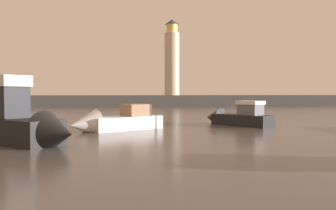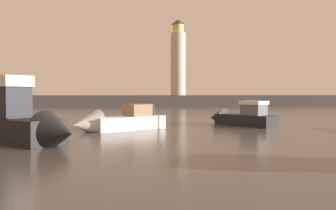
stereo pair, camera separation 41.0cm
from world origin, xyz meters
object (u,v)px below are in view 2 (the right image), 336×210
Objects in this scene: lighthouse at (178,59)px; motorboat_3 at (238,117)px; motorboat_4 at (22,122)px; motorboat_0 at (115,122)px.

motorboat_3 is at bearing -92.66° from lighthouse.
motorboat_3 is 16.89m from motorboat_4.
motorboat_4 is at bearing -149.39° from motorboat_3.
motorboat_3 reaches higher than motorboat_0.
motorboat_0 is 10.27m from motorboat_3.
lighthouse is 48.38m from motorboat_0.
motorboat_0 is at bearing -104.52° from lighthouse.
lighthouse is at bearing 75.48° from motorboat_0.
motorboat_4 is (-4.62, -5.91, 0.53)m from motorboat_0.
lighthouse is 2.18× the size of motorboat_4.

